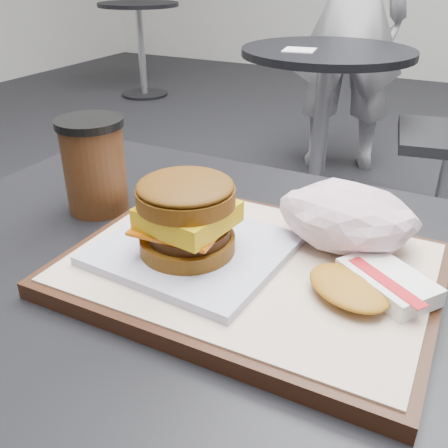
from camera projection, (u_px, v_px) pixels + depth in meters
customer_table at (209, 382)px, 0.65m from camera, size 0.80×0.60×0.77m
serving_tray at (250, 269)px, 0.53m from camera, size 0.38×0.28×0.02m
breakfast_sandwich at (189, 224)px, 0.52m from camera, size 0.20×0.18×0.09m
hash_brown at (370, 284)px, 0.47m from camera, size 0.14×0.13×0.02m
crumpled_wrapper at (348, 217)px, 0.54m from camera, size 0.15×0.12×0.07m
coffee_cup at (94, 165)px, 0.65m from camera, size 0.09×0.09×0.12m
neighbor_table at (324, 98)px, 2.10m from camera, size 0.70×0.70×0.75m
napkin at (299, 50)px, 1.96m from camera, size 0.14×0.14×0.00m
patron at (352, 16)px, 2.56m from camera, size 0.69×0.57×1.61m
bg_table_mid at (140, 27)px, 4.13m from camera, size 0.66×0.66×0.75m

